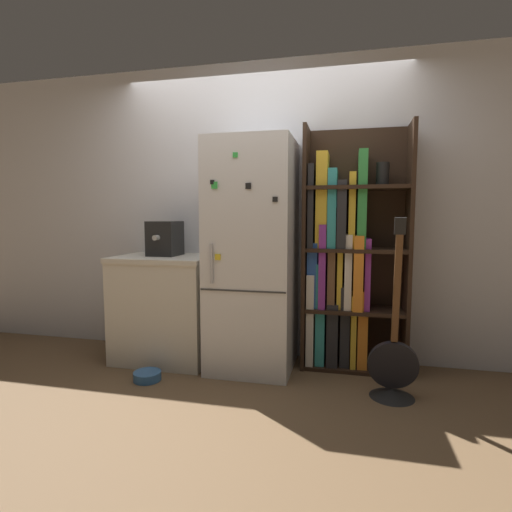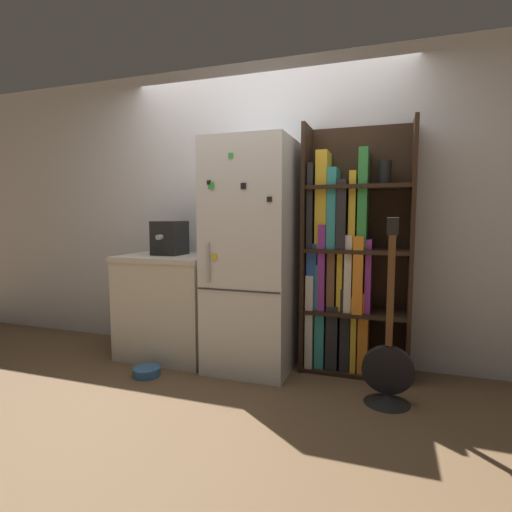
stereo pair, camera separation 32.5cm
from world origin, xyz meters
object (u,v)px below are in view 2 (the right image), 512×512
object	(u,v)px
refrigerator	(252,256)
bookshelf	(345,263)
guitar	(388,378)
pet_bowl	(147,371)
espresso_machine	(170,238)

from	to	relation	value
refrigerator	bookshelf	world-z (taller)	bookshelf
refrigerator	guitar	xyz separation A→B (m)	(1.08, -0.35, -0.75)
bookshelf	guitar	world-z (taller)	bookshelf
guitar	refrigerator	bearing A→B (deg)	162.27
refrigerator	guitar	size ratio (longest dim) A/B	1.49
bookshelf	pet_bowl	world-z (taller)	bookshelf
bookshelf	guitar	distance (m)	0.95
refrigerator	bookshelf	xyz separation A→B (m)	(0.73, 0.18, -0.05)
refrigerator	pet_bowl	size ratio (longest dim) A/B	8.75
refrigerator	espresso_machine	size ratio (longest dim) A/B	5.56
refrigerator	espresso_machine	world-z (taller)	refrigerator
refrigerator	pet_bowl	bearing A→B (deg)	-147.09
bookshelf	refrigerator	bearing A→B (deg)	-166.23
espresso_machine	pet_bowl	size ratio (longest dim) A/B	1.57
guitar	bookshelf	bearing A→B (deg)	124.01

